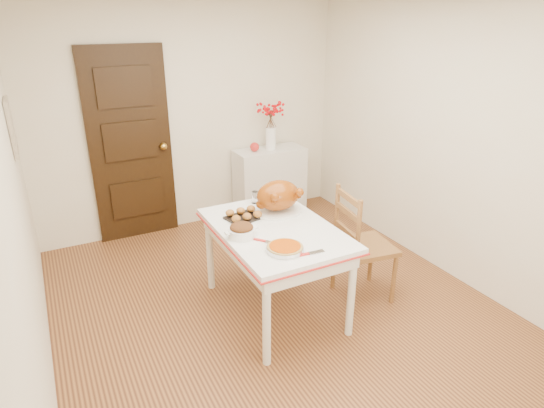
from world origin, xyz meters
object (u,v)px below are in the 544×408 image
sideboard (270,183)px  turkey_platter (278,197)px  kitchen_table (275,269)px  chair_oak (365,244)px  pumpkin_pie (285,247)px

sideboard → turkey_platter: bearing=-114.9°
kitchen_table → chair_oak: size_ratio=1.27×
sideboard → kitchen_table: (-0.88, -1.80, -0.04)m
sideboard → pumpkin_pie: (-1.00, -2.18, 0.38)m
chair_oak → turkey_platter: 0.85m
sideboard → chair_oak: size_ratio=0.83×
turkey_platter → pumpkin_pie: bearing=-125.0°
turkey_platter → sideboard: bearing=54.1°
kitchen_table → turkey_platter: 0.60m
pumpkin_pie → chair_oak: bearing=13.4°
kitchen_table → chair_oak: 0.82m
chair_oak → pumpkin_pie: size_ratio=3.78×
chair_oak → turkey_platter: turkey_platter is taller
kitchen_table → pumpkin_pie: (-0.12, -0.38, 0.41)m
kitchen_table → pumpkin_pie: pumpkin_pie is taller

